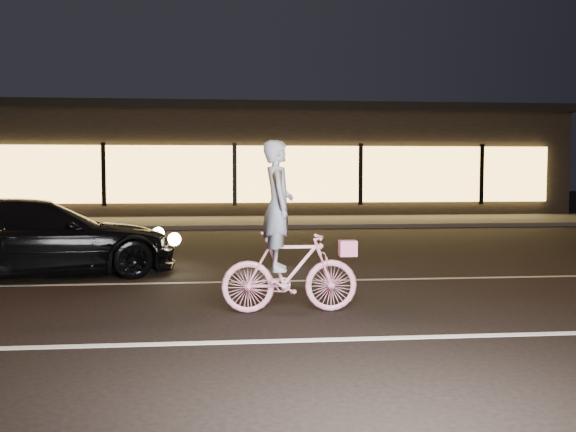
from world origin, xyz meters
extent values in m
plane|color=black|center=(0.00, 0.00, 0.00)|extent=(90.00, 90.00, 0.00)
cube|color=silver|center=(0.00, -1.50, 0.00)|extent=(60.00, 0.12, 0.01)
cube|color=gray|center=(0.00, 2.00, 0.00)|extent=(60.00, 0.10, 0.01)
cube|color=#383533|center=(0.00, 13.00, 0.06)|extent=(30.00, 4.00, 0.12)
cube|color=black|center=(0.00, 19.00, 2.00)|extent=(25.00, 8.00, 4.00)
cube|color=black|center=(0.00, 19.00, 4.05)|extent=(25.40, 8.40, 0.30)
cube|color=#F3BB55|center=(0.00, 14.90, 1.60)|extent=(23.00, 0.15, 2.00)
cube|color=black|center=(-4.50, 14.82, 1.60)|extent=(0.15, 0.08, 2.20)
cube|color=black|center=(0.00, 14.82, 1.60)|extent=(0.15, 0.08, 2.20)
cube|color=black|center=(4.50, 14.82, 1.60)|extent=(0.15, 0.08, 2.20)
cube|color=black|center=(9.00, 14.82, 1.60)|extent=(0.15, 0.08, 2.20)
imported|color=#FF3879|center=(0.39, -0.20, 0.50)|extent=(1.65, 0.47, 0.99)
imported|color=silver|center=(0.25, -0.20, 1.30)|extent=(0.37, 0.57, 1.56)
cube|color=#E95593|center=(1.10, -0.20, 0.77)|extent=(0.21, 0.17, 0.19)
imported|color=black|center=(-3.39, 2.75, 0.64)|extent=(4.74, 3.09, 1.28)
sphere|color=#FFF2BF|center=(-1.58, 3.97, 0.58)|extent=(0.21, 0.21, 0.21)
sphere|color=#FFF2BF|center=(-1.21, 2.86, 0.58)|extent=(0.21, 0.21, 0.21)
camera|label=1|loc=(-0.40, -7.81, 1.71)|focal=40.00mm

